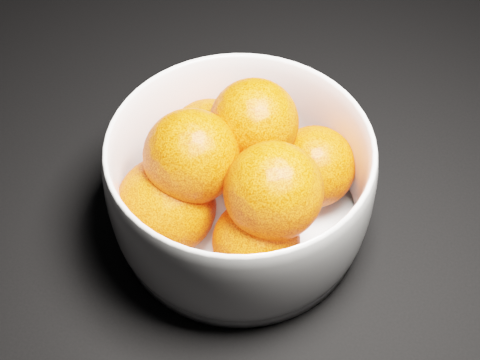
% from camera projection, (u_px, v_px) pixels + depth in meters
% --- Properties ---
extents(ground, '(3.00, 3.00, 0.00)m').
position_uv_depth(ground, '(110.00, 0.00, 0.78)').
color(ground, black).
rests_on(ground, ground).
extents(bowl, '(0.21, 0.21, 0.10)m').
position_uv_depth(bowl, '(240.00, 184.00, 0.53)').
color(bowl, silver).
rests_on(bowl, ground).
extents(orange_pile, '(0.17, 0.15, 0.12)m').
position_uv_depth(orange_pile, '(232.00, 174.00, 0.52)').
color(orange_pile, '#EB450A').
rests_on(orange_pile, bowl).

